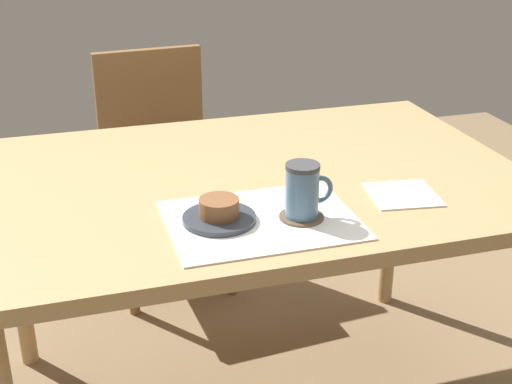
{
  "coord_description": "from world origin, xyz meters",
  "views": [
    {
      "loc": [
        -0.45,
        -1.54,
        1.38
      ],
      "look_at": [
        -0.05,
        -0.21,
        0.76
      ],
      "focal_mm": 50.0,
      "sensor_mm": 36.0,
      "label": 1
    }
  ],
  "objects_px": {
    "pastry": "(219,208)",
    "wooden_chair": "(161,157)",
    "dining_table": "(252,199)",
    "pastry_plate": "(219,219)",
    "coffee_mug": "(303,190)"
  },
  "relations": [
    {
      "from": "pastry",
      "to": "wooden_chair",
      "type": "bearing_deg",
      "value": 87.63
    },
    {
      "from": "dining_table",
      "to": "pastry_plate",
      "type": "relative_size",
      "value": 8.5
    },
    {
      "from": "dining_table",
      "to": "pastry_plate",
      "type": "distance_m",
      "value": 0.28
    },
    {
      "from": "dining_table",
      "to": "wooden_chair",
      "type": "relative_size",
      "value": 1.6
    },
    {
      "from": "coffee_mug",
      "to": "pastry_plate",
      "type": "bearing_deg",
      "value": 168.83
    },
    {
      "from": "pastry_plate",
      "to": "dining_table",
      "type": "bearing_deg",
      "value": 58.85
    },
    {
      "from": "pastry_plate",
      "to": "coffee_mug",
      "type": "xyz_separation_m",
      "value": [
        0.17,
        -0.03,
        0.06
      ]
    },
    {
      "from": "wooden_chair",
      "to": "pastry_plate",
      "type": "relative_size",
      "value": 5.29
    },
    {
      "from": "pastry_plate",
      "to": "coffee_mug",
      "type": "relative_size",
      "value": 1.33
    },
    {
      "from": "wooden_chair",
      "to": "coffee_mug",
      "type": "bearing_deg",
      "value": 92.52
    },
    {
      "from": "wooden_chair",
      "to": "coffee_mug",
      "type": "distance_m",
      "value": 1.15
    },
    {
      "from": "dining_table",
      "to": "pastry",
      "type": "height_order",
      "value": "pastry"
    },
    {
      "from": "wooden_chair",
      "to": "pastry_plate",
      "type": "xyz_separation_m",
      "value": [
        -0.04,
        -1.06,
        0.26
      ]
    },
    {
      "from": "dining_table",
      "to": "pastry",
      "type": "distance_m",
      "value": 0.29
    },
    {
      "from": "pastry_plate",
      "to": "pastry",
      "type": "distance_m",
      "value": 0.03
    }
  ]
}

